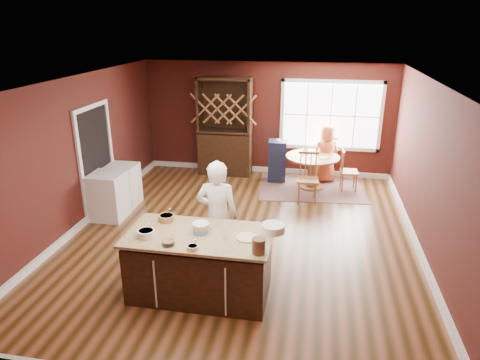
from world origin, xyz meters
name	(u,v)px	position (x,y,z in m)	size (l,w,h in m)	color
room_shell	(242,164)	(0.00, 0.00, 1.35)	(7.00, 7.00, 7.00)	brown
window	(331,115)	(1.50, 3.47, 1.50)	(2.36, 0.10, 1.66)	white
doorway	(97,161)	(-2.97, 0.60, 1.02)	(0.08, 1.26, 2.13)	white
kitchen_island	(200,265)	(-0.27, -1.77, 0.44)	(1.95, 1.02, 0.92)	#372115
dining_table	(312,165)	(1.15, 2.60, 0.53)	(1.20, 1.20, 0.75)	brown
baker	(217,216)	(-0.17, -1.08, 0.87)	(0.63, 0.42, 1.73)	white
layer_cake	(201,228)	(-0.26, -1.70, 0.98)	(0.31, 0.31, 0.13)	white
bowl_blue	(146,233)	(-0.93, -1.96, 0.97)	(0.24, 0.24, 0.09)	white
bowl_yellow	(167,218)	(-0.83, -1.46, 0.96)	(0.23, 0.23, 0.09)	olive
bowl_pink	(168,243)	(-0.57, -2.13, 0.95)	(0.16, 0.16, 0.06)	silver
bowl_olive	(193,248)	(-0.23, -2.18, 0.95)	(0.14, 0.14, 0.05)	beige
drinking_glass	(224,235)	(0.10, -1.87, 0.99)	(0.07, 0.07, 0.14)	silver
dinner_plate	(247,238)	(0.39, -1.77, 0.93)	(0.29, 0.29, 0.02)	#F1ECB5
white_tub	(273,228)	(0.70, -1.52, 0.97)	(0.32, 0.32, 0.11)	white
stoneware_crock	(259,246)	(0.59, -2.12, 1.02)	(0.17, 0.17, 0.20)	#493124
rug	(311,187)	(1.15, 2.60, 0.01)	(2.30, 1.78, 0.01)	brown
chair_east	(349,170)	(1.97, 2.60, 0.47)	(0.40, 0.38, 0.94)	brown
chair_south	(308,178)	(1.08, 1.77, 0.53)	(0.44, 0.42, 1.06)	olive
chair_north	(325,156)	(1.43, 3.44, 0.51)	(0.43, 0.41, 1.02)	brown
seated_woman	(326,154)	(1.45, 3.08, 0.68)	(0.66, 0.43, 1.36)	#CB633B
high_chair	(277,160)	(0.32, 2.92, 0.51)	(0.41, 0.41, 1.02)	black
toddler	(281,148)	(0.40, 2.95, 0.81)	(0.18, 0.14, 0.26)	#8CA5BF
table_plate	(323,158)	(1.37, 2.49, 0.76)	(0.18, 0.18, 0.01)	beige
table_cup	(306,151)	(0.98, 2.80, 0.80)	(0.12, 0.12, 0.09)	silver
hutch	(225,127)	(-0.98, 3.22, 1.18)	(1.29, 0.54, 2.36)	#412114
washer	(108,196)	(-2.64, 0.28, 0.45)	(0.62, 0.60, 0.90)	white
dryer	(123,185)	(-2.64, 0.92, 0.43)	(0.59, 0.57, 0.86)	silver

